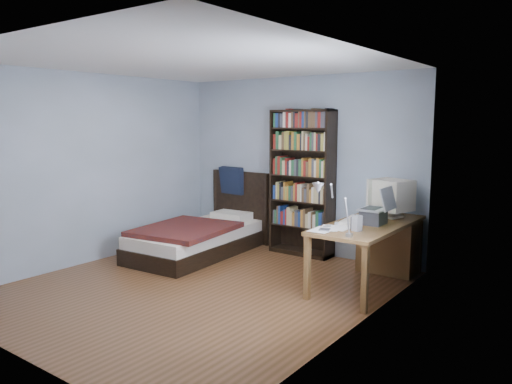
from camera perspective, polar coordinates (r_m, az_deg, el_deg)
room at (r=5.51m, az=-6.54°, el=1.57°), size 4.20×4.24×2.50m
desk at (r=6.29m, az=14.41°, el=-5.54°), size 0.75×1.70×0.73m
crt_monitor at (r=6.18m, az=15.25°, el=-0.41°), size 0.51×0.47×0.46m
laptop at (r=5.73m, az=13.44°, el=-2.45°), size 0.35×0.36×0.43m
desk_lamp at (r=4.73m, az=7.70°, el=-0.20°), size 0.22×0.49×0.58m
keyboard at (r=5.81m, az=11.13°, el=-3.24°), size 0.26×0.52×0.05m
speaker at (r=5.35m, az=11.45°, el=-3.51°), size 0.10×0.10×0.16m
soda_can at (r=6.03m, az=12.85°, el=-2.46°), size 0.07×0.07×0.12m
mouse at (r=6.05m, az=13.81°, el=-2.88°), size 0.06×0.10×0.03m
phone_silver at (r=5.66m, az=9.23°, el=-3.57°), size 0.08×0.11×0.02m
phone_grey at (r=5.48m, az=8.11°, el=-3.92°), size 0.06×0.10×0.02m
external_drive at (r=5.28m, az=7.83°, el=-4.36°), size 0.13×0.13×0.02m
bookshelf at (r=6.99m, az=5.28°, el=1.05°), size 0.91×0.30×2.03m
bed at (r=7.19m, az=-6.32°, el=-4.95°), size 1.26×2.14×1.16m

